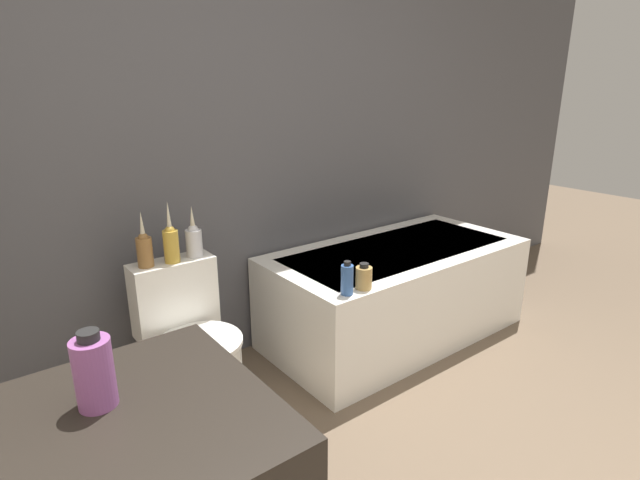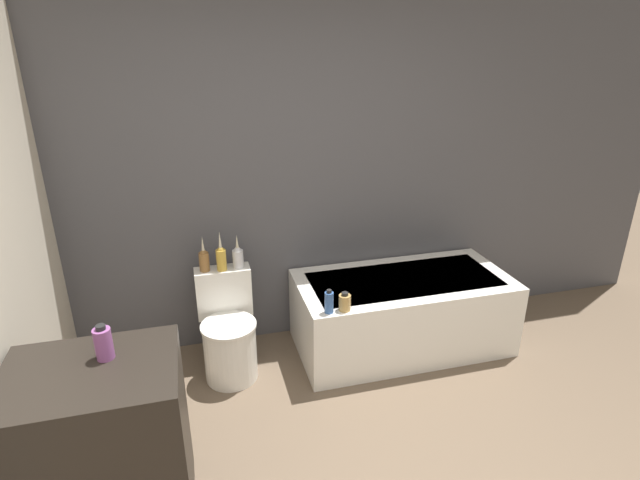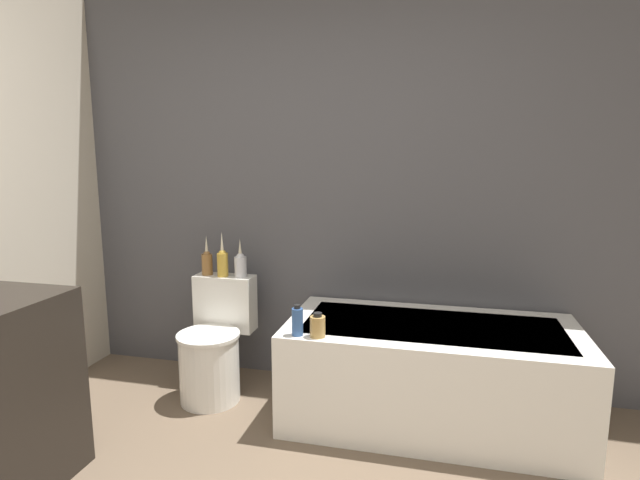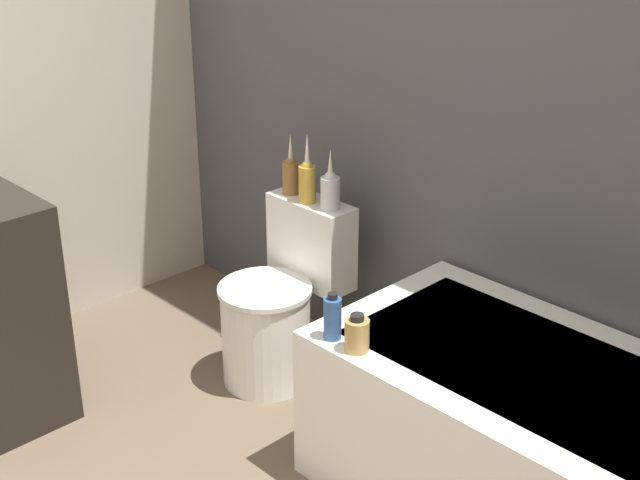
{
  "view_description": "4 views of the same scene",
  "coord_description": "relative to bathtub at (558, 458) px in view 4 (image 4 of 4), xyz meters",
  "views": [
    {
      "loc": [
        -1.33,
        -0.22,
        1.51
      ],
      "look_at": [
        0.05,
        1.56,
        0.79
      ],
      "focal_mm": 28.0,
      "sensor_mm": 36.0,
      "label": 1
    },
    {
      "loc": [
        -0.72,
        -1.31,
        2.2
      ],
      "look_at": [
        0.07,
        1.59,
        0.99
      ],
      "focal_mm": 28.0,
      "sensor_mm": 36.0,
      "label": 2
    },
    {
      "loc": [
        0.76,
        -0.96,
        1.48
      ],
      "look_at": [
        0.12,
        1.67,
        1.02
      ],
      "focal_mm": 28.0,
      "sensor_mm": 36.0,
      "label": 3
    },
    {
      "loc": [
        1.84,
        -0.37,
        2.03
      ],
      "look_at": [
        -0.1,
        1.51,
        0.82
      ],
      "focal_mm": 50.0,
      "sensor_mm": 36.0,
      "label": 4
    }
  ],
  "objects": [
    {
      "name": "wall_back_tiled",
      "position": [
        -0.74,
        0.44,
        1.02
      ],
      "size": [
        6.4,
        0.06,
        2.6
      ],
      "color": "#4C4C51",
      "rests_on": "ground_plane"
    },
    {
      "name": "bathtub",
      "position": [
        0.0,
        0.0,
        0.0
      ],
      "size": [
        1.58,
        0.78,
        0.56
      ],
      "color": "white",
      "rests_on": "ground"
    },
    {
      "name": "toilet",
      "position": [
        -1.3,
        -0.0,
        0.02
      ],
      "size": [
        0.38,
        0.52,
        0.72
      ],
      "color": "white",
      "rests_on": "ground"
    },
    {
      "name": "vase_gold",
      "position": [
        -1.42,
        0.18,
        0.52
      ],
      "size": [
        0.07,
        0.07,
        0.25
      ],
      "color": "olive",
      "rests_on": "toilet"
    },
    {
      "name": "vase_silver",
      "position": [
        -1.3,
        0.16,
        0.53
      ],
      "size": [
        0.07,
        0.07,
        0.28
      ],
      "color": "gold",
      "rests_on": "toilet"
    },
    {
      "name": "vase_bronze",
      "position": [
        -1.19,
        0.18,
        0.52
      ],
      "size": [
        0.08,
        0.08,
        0.24
      ],
      "color": "silver",
      "rests_on": "toilet"
    },
    {
      "name": "shampoo_bottle_tall",
      "position": [
        -0.67,
        -0.32,
        0.35
      ],
      "size": [
        0.06,
        0.06,
        0.16
      ],
      "color": "#335999",
      "rests_on": "bathtub"
    },
    {
      "name": "shampoo_bottle_short",
      "position": [
        -0.56,
        -0.32,
        0.33
      ],
      "size": [
        0.08,
        0.08,
        0.13
      ],
      "color": "tan",
      "rests_on": "bathtub"
    }
  ]
}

